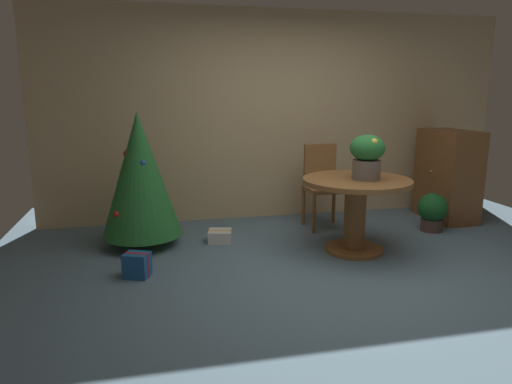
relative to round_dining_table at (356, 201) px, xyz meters
name	(u,v)px	position (x,y,z in m)	size (l,w,h in m)	color
ground_plane	(346,277)	(-0.36, -0.62, -0.52)	(6.60, 6.60, 0.00)	slate
back_wall_panel	(280,116)	(-0.36, 1.58, 0.78)	(6.00, 0.10, 2.60)	tan
round_dining_table	(356,201)	(0.00, 0.00, 0.00)	(1.08, 1.08, 0.76)	brown
flower_vase	(367,155)	(0.07, -0.05, 0.48)	(0.34, 0.34, 0.44)	#665B51
wooden_chair_far	(323,181)	(0.00, 0.94, 0.03)	(0.44, 0.42, 0.99)	brown
holiday_tree	(140,175)	(-2.11, 0.67, 0.24)	(0.82, 0.82, 1.41)	brown
gift_box_cream	(220,236)	(-1.30, 0.60, -0.46)	(0.29, 0.28, 0.13)	silver
gift_box_blue	(137,265)	(-2.16, -0.21, -0.42)	(0.26, 0.24, 0.22)	#1E569E
wooden_cabinet	(448,175)	(1.67, 0.91, 0.04)	(0.48, 0.83, 1.13)	brown
potted_plant	(432,211)	(1.19, 0.46, -0.28)	(0.34, 0.34, 0.45)	#4C382D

